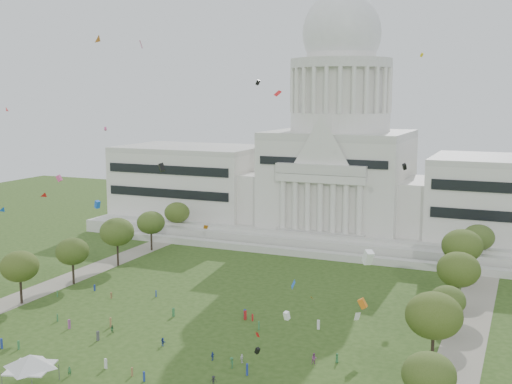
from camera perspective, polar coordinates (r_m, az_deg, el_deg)
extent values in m
plane|color=#2B4716|center=(115.03, -9.21, -15.09)|extent=(400.00, 400.00, 0.00)
cube|color=beige|center=(215.90, 7.37, -3.21)|extent=(160.00, 60.00, 4.00)
cube|color=beige|center=(185.38, 4.54, -5.46)|extent=(130.00, 3.00, 2.00)
cube|color=beige|center=(192.41, 5.32, -4.48)|extent=(140.00, 3.00, 5.00)
cube|color=silver|center=(233.59, -5.72, 0.96)|extent=(50.00, 34.00, 22.00)
cube|color=silver|center=(220.10, 0.43, -0.26)|extent=(12.00, 26.00, 16.00)
cube|color=silver|center=(205.55, 14.44, -1.17)|extent=(12.00, 26.00, 16.00)
cube|color=silver|center=(212.26, 7.38, 0.97)|extent=(44.00, 38.00, 28.00)
cube|color=silver|center=(192.84, 5.76, 1.19)|extent=(28.00, 3.00, 2.40)
cube|color=black|center=(218.58, -7.91, 0.92)|extent=(46.00, 0.40, 11.00)
cylinder|color=silver|center=(210.57, 7.48, 6.21)|extent=(32.00, 32.00, 6.00)
cylinder|color=silver|center=(210.39, 7.53, 8.93)|extent=(28.00, 28.00, 14.00)
cylinder|color=beige|center=(210.62, 7.58, 11.25)|extent=(32.40, 32.40, 3.00)
cylinder|color=silver|center=(210.94, 7.61, 12.74)|extent=(22.00, 22.00, 8.00)
ellipsoid|color=silver|center=(211.27, 7.63, 13.82)|extent=(25.00, 25.00, 26.20)
cube|color=gray|center=(165.06, -17.82, -7.98)|extent=(8.00, 160.00, 0.04)
cube|color=gray|center=(127.41, 17.91, -12.99)|extent=(8.00, 160.00, 0.04)
ellipsoid|color=#39501A|center=(95.45, 15.12, -15.40)|extent=(7.58, 7.58, 6.20)
cylinder|color=black|center=(153.43, -20.16, -8.31)|extent=(0.56, 0.56, 5.47)
ellipsoid|color=#3B4C16|center=(151.90, -20.27, -6.22)|extent=(8.42, 8.42, 6.89)
cylinder|color=black|center=(115.01, 15.40, -13.63)|extent=(0.56, 0.56, 6.20)
ellipsoid|color=#394D15|center=(112.72, 15.54, -10.53)|extent=(9.55, 9.55, 7.82)
cylinder|color=black|center=(164.75, -15.93, -6.98)|extent=(0.56, 0.56, 5.27)
ellipsoid|color=#304614|center=(163.37, -16.01, -5.09)|extent=(8.12, 8.12, 6.65)
cylinder|color=black|center=(131.12, 16.55, -11.24)|extent=(0.56, 0.56, 4.56)
ellipsoid|color=#324919|center=(129.59, 16.65, -9.23)|extent=(7.01, 7.01, 5.74)
cylinder|color=black|center=(178.83, -12.18, -5.49)|extent=(0.56, 0.56, 6.03)
ellipsoid|color=#354D18|center=(177.40, -12.25, -3.48)|extent=(9.29, 9.29, 7.60)
cylinder|color=black|center=(145.56, 17.45, -8.99)|extent=(0.56, 0.56, 5.97)
ellipsoid|color=#354A14|center=(143.82, 17.56, -6.58)|extent=(9.19, 9.19, 7.52)
cylinder|color=black|center=(194.47, -9.28, -4.36)|extent=(0.56, 0.56, 5.41)
ellipsoid|color=#355019|center=(193.27, -9.32, -2.70)|extent=(8.33, 8.33, 6.81)
cylinder|color=black|center=(164.90, 17.75, -6.85)|extent=(0.56, 0.56, 6.37)
ellipsoid|color=#394F18|center=(163.27, 17.85, -4.57)|extent=(9.82, 9.82, 8.03)
cylinder|color=black|center=(210.41, -7.01, -3.33)|extent=(0.56, 0.56, 5.32)
ellipsoid|color=#384F16|center=(209.32, -7.04, -1.82)|extent=(8.19, 8.19, 6.70)
cylinder|color=black|center=(182.15, 19.08, -5.61)|extent=(0.56, 0.56, 5.47)
ellipsoid|color=#364D1D|center=(180.86, 19.17, -3.83)|extent=(8.42, 8.42, 6.89)
cylinder|color=#4C4C4C|center=(112.89, -21.66, -15.33)|extent=(0.12, 0.12, 2.74)
cylinder|color=#4C4C4C|center=(116.89, -19.48, -14.36)|extent=(0.12, 0.12, 2.74)
cylinder|color=#4C4C4C|center=(113.07, -17.11, -15.05)|extent=(0.12, 0.12, 2.74)
cube|color=silver|center=(112.32, -19.42, -14.51)|extent=(8.25, 8.25, 0.22)
pyramid|color=silver|center=(111.86, -19.45, -13.94)|extent=(11.55, 11.55, 2.19)
imported|color=#33723F|center=(115.80, 7.22, -14.42)|extent=(0.88, 0.99, 1.70)
imported|color=#994C8C|center=(114.68, 5.20, -14.54)|extent=(1.14, 1.01, 2.00)
imported|color=#33723F|center=(112.89, -2.17, -14.92)|extent=(1.31, 1.36, 1.93)
imported|color=navy|center=(116.12, -3.88, -14.35)|extent=(0.72, 1.00, 1.53)
imported|color=navy|center=(123.13, -8.29, -13.04)|extent=(1.55, 1.18, 1.57)
imported|color=#33723F|center=(114.41, -16.25, -15.03)|extent=(0.73, 0.70, 1.61)
imported|color=#33723F|center=(131.24, -12.67, -11.78)|extent=(0.75, 0.48, 1.51)
imported|color=#26262B|center=(107.04, -3.80, -16.39)|extent=(1.20, 1.03, 1.66)
imported|color=silver|center=(114.86, -1.27, -14.57)|extent=(0.77, 1.05, 1.60)
cube|color=navy|center=(109.76, -9.92, -15.85)|extent=(0.49, 0.49, 1.62)
cube|color=silver|center=(130.33, 5.57, -11.66)|extent=(0.52, 0.34, 1.91)
cube|color=#994C8C|center=(135.24, -16.27, -11.21)|extent=(0.35, 0.53, 1.89)
cube|color=olive|center=(151.84, -12.74, -8.95)|extent=(0.25, 0.39, 1.45)
cube|color=navy|center=(129.33, -21.68, -12.41)|extent=(0.60, 0.53, 1.93)
cube|color=navy|center=(151.20, -8.88, -8.91)|extent=(0.43, 0.47, 1.50)
cube|color=#33723F|center=(156.26, -17.25, -8.62)|extent=(0.44, 0.46, 1.48)
cube|color=olive|center=(111.94, -10.96, -15.42)|extent=(0.36, 0.45, 1.48)
cube|color=navy|center=(135.76, -0.99, -10.77)|extent=(0.56, 0.42, 1.89)
cube|color=#33723F|center=(129.47, 0.25, -11.80)|extent=(0.45, 0.53, 1.73)
cube|color=navy|center=(110.30, -0.80, -15.50)|extent=(0.48, 0.60, 1.95)
cube|color=#33723F|center=(137.87, -7.35, -10.55)|extent=(0.56, 0.55, 1.83)
cube|color=#33723F|center=(127.86, -20.35, -12.64)|extent=(0.45, 0.52, 1.68)
cube|color=silver|center=(115.47, -13.21, -14.64)|extent=(0.54, 0.42, 1.78)
cube|color=#4C4C51|center=(127.76, -13.88, -12.31)|extent=(0.41, 0.55, 1.88)
cube|color=#B21E1E|center=(134.94, -0.97, -10.89)|extent=(0.51, 0.59, 1.90)
cube|color=#B21E1E|center=(134.22, -0.32, -11.10)|extent=(0.45, 0.44, 1.46)
cube|color=olive|center=(134.18, -12.80, -11.23)|extent=(0.52, 0.60, 1.91)
cube|color=#33723F|center=(140.15, -17.24, -10.62)|extent=(0.47, 0.46, 1.54)
cube|color=navy|center=(158.37, -14.15, -8.26)|extent=(0.29, 0.42, 1.50)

